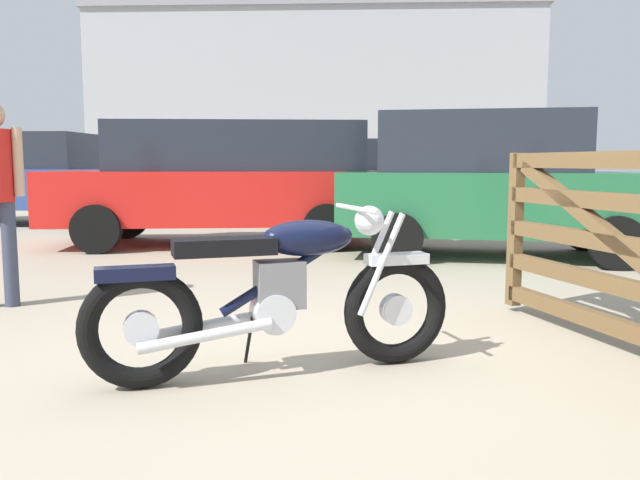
{
  "coord_description": "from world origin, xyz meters",
  "views": [
    {
      "loc": [
        0.01,
        -3.84,
        1.17
      ],
      "look_at": [
        0.09,
        0.35,
        0.68
      ],
      "focal_mm": 36.92,
      "sensor_mm": 36.0,
      "label": 1
    }
  ],
  "objects_px": {
    "vintage_motorcycle": "(279,295)",
    "pale_sedan_back": "(490,176)",
    "white_estate_far": "(331,179)",
    "red_hatchback_near": "(7,175)",
    "blue_hatchback_right": "(226,179)",
    "dark_sedan_left": "(344,172)",
    "silver_sedan_mid": "(492,184)"
  },
  "relations": [
    {
      "from": "white_estate_far",
      "to": "blue_hatchback_right",
      "type": "bearing_deg",
      "value": -111.58
    },
    {
      "from": "vintage_motorcycle",
      "to": "pale_sedan_back",
      "type": "xyz_separation_m",
      "value": [
        4.82,
        13.28,
        0.38
      ]
    },
    {
      "from": "red_hatchback_near",
      "to": "pale_sedan_back",
      "type": "height_order",
      "value": "red_hatchback_near"
    },
    {
      "from": "blue_hatchback_right",
      "to": "silver_sedan_mid",
      "type": "height_order",
      "value": "silver_sedan_mid"
    },
    {
      "from": "white_estate_far",
      "to": "silver_sedan_mid",
      "type": "relative_size",
      "value": 1.03
    },
    {
      "from": "blue_hatchback_right",
      "to": "dark_sedan_left",
      "type": "relative_size",
      "value": 1.22
    },
    {
      "from": "red_hatchback_near",
      "to": "silver_sedan_mid",
      "type": "height_order",
      "value": "silver_sedan_mid"
    },
    {
      "from": "dark_sedan_left",
      "to": "blue_hatchback_right",
      "type": "bearing_deg",
      "value": 77.77
    },
    {
      "from": "blue_hatchback_right",
      "to": "pale_sedan_back",
      "type": "xyz_separation_m",
      "value": [
        5.84,
        7.34,
        -0.1
      ]
    },
    {
      "from": "red_hatchback_near",
      "to": "silver_sedan_mid",
      "type": "distance_m",
      "value": 9.36
    },
    {
      "from": "white_estate_far",
      "to": "red_hatchback_near",
      "type": "bearing_deg",
      "value": -169.68
    },
    {
      "from": "vintage_motorcycle",
      "to": "blue_hatchback_right",
      "type": "height_order",
      "value": "blue_hatchback_right"
    },
    {
      "from": "blue_hatchback_right",
      "to": "dark_sedan_left",
      "type": "distance_m",
      "value": 9.85
    },
    {
      "from": "silver_sedan_mid",
      "to": "white_estate_far",
      "type": "bearing_deg",
      "value": 117.93
    },
    {
      "from": "red_hatchback_near",
      "to": "white_estate_far",
      "type": "bearing_deg",
      "value": 16.39
    },
    {
      "from": "vintage_motorcycle",
      "to": "dark_sedan_left",
      "type": "bearing_deg",
      "value": 68.78
    },
    {
      "from": "blue_hatchback_right",
      "to": "white_estate_far",
      "type": "bearing_deg",
      "value": -112.23
    },
    {
      "from": "dark_sedan_left",
      "to": "silver_sedan_mid",
      "type": "bearing_deg",
      "value": 97.39
    },
    {
      "from": "vintage_motorcycle",
      "to": "blue_hatchback_right",
      "type": "xyz_separation_m",
      "value": [
        -1.02,
        5.94,
        0.49
      ]
    },
    {
      "from": "vintage_motorcycle",
      "to": "dark_sedan_left",
      "type": "height_order",
      "value": "dark_sedan_left"
    },
    {
      "from": "vintage_motorcycle",
      "to": "pale_sedan_back",
      "type": "height_order",
      "value": "pale_sedan_back"
    },
    {
      "from": "white_estate_far",
      "to": "pale_sedan_back",
      "type": "xyz_separation_m",
      "value": [
        4.16,
        2.63,
        0.0
      ]
    },
    {
      "from": "vintage_motorcycle",
      "to": "red_hatchback_near",
      "type": "bearing_deg",
      "value": 104.56
    },
    {
      "from": "blue_hatchback_right",
      "to": "dark_sedan_left",
      "type": "xyz_separation_m",
      "value": [
        2.23,
        9.59,
        -0.02
      ]
    },
    {
      "from": "pale_sedan_back",
      "to": "dark_sedan_left",
      "type": "height_order",
      "value": "dark_sedan_left"
    },
    {
      "from": "blue_hatchback_right",
      "to": "pale_sedan_back",
      "type": "relative_size",
      "value": 1.07
    },
    {
      "from": "dark_sedan_left",
      "to": "vintage_motorcycle",
      "type": "bearing_deg",
      "value": 86.41
    },
    {
      "from": "white_estate_far",
      "to": "pale_sedan_back",
      "type": "distance_m",
      "value": 4.92
    },
    {
      "from": "white_estate_far",
      "to": "red_hatchback_near",
      "type": "relative_size",
      "value": 0.88
    },
    {
      "from": "dark_sedan_left",
      "to": "red_hatchback_near",
      "type": "bearing_deg",
      "value": 43.23
    },
    {
      "from": "red_hatchback_near",
      "to": "dark_sedan_left",
      "type": "distance_m",
      "value": 9.28
    },
    {
      "from": "vintage_motorcycle",
      "to": "blue_hatchback_right",
      "type": "bearing_deg",
      "value": 83.0
    }
  ]
}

